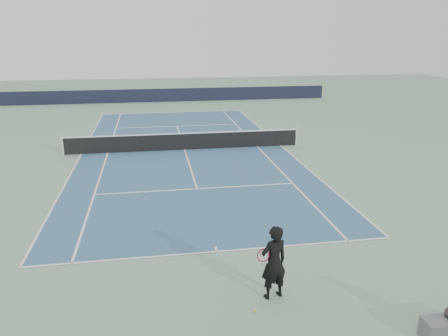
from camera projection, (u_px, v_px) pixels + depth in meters
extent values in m
plane|color=gray|center=(185.00, 150.00, 24.05)|extent=(80.00, 80.00, 0.00)
cube|color=#355C7D|center=(185.00, 150.00, 24.05)|extent=(10.97, 23.77, 0.01)
cylinder|color=silver|center=(62.00, 145.00, 22.88)|extent=(0.10, 0.10, 1.07)
cylinder|color=silver|center=(296.00, 136.00, 24.90)|extent=(0.10, 0.10, 1.07)
cube|color=black|center=(184.00, 142.00, 23.91)|extent=(12.80, 0.03, 0.90)
cube|color=white|center=(184.00, 133.00, 23.77)|extent=(12.80, 0.04, 0.06)
cube|color=black|center=(169.00, 95.00, 40.71)|extent=(30.00, 0.25, 1.20)
imported|color=black|center=(274.00, 262.00, 10.41)|extent=(0.82, 0.68, 1.88)
torus|color=maroon|center=(263.00, 255.00, 10.25)|extent=(0.34, 0.18, 0.36)
cylinder|color=white|center=(263.00, 255.00, 10.25)|extent=(0.29, 0.14, 0.32)
cylinder|color=white|center=(267.00, 264.00, 10.38)|extent=(0.08, 0.13, 0.27)
sphere|color=#C4EB30|center=(255.00, 310.00, 10.10)|extent=(0.06, 0.06, 0.06)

